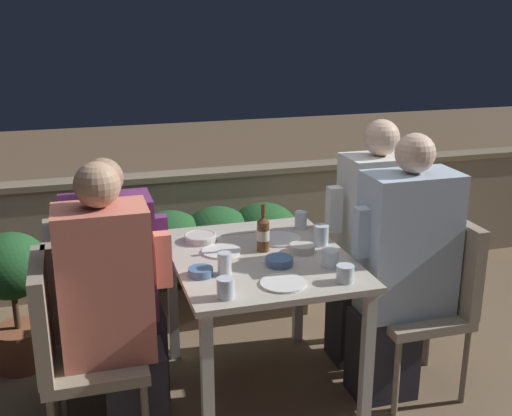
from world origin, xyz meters
TOP-DOWN VIEW (x-y plane):
  - ground_plane at (0.00, 0.00)m, footprint 16.00×16.00m
  - parapet_wall at (0.00, 1.48)m, footprint 9.00×0.18m
  - dining_table at (0.00, 0.00)m, footprint 0.84×1.02m
  - planter_hedge at (-0.01, 0.92)m, footprint 1.10×0.47m
  - chair_left_near at (-0.92, -0.21)m, footprint 0.44×0.44m
  - person_coral_top at (-0.72, -0.21)m, footprint 0.48×0.26m
  - chair_left_far at (-0.88, 0.16)m, footprint 0.44×0.44m
  - person_purple_stripe at (-0.68, 0.16)m, footprint 0.50×0.26m
  - chair_right_near at (0.87, -0.19)m, footprint 0.44×0.44m
  - person_blue_shirt at (0.67, -0.19)m, footprint 0.51×0.26m
  - chair_right_far at (0.88, 0.18)m, footprint 0.44×0.44m
  - person_white_polo at (0.68, 0.18)m, footprint 0.47×0.26m
  - beer_bottle at (0.03, 0.06)m, footprint 0.06×0.06m
  - plate_0 at (0.00, -0.35)m, footprint 0.20×0.20m
  - plate_1 at (0.16, 0.18)m, footprint 0.23×0.23m
  - plate_2 at (-0.17, 0.10)m, footprint 0.20×0.20m
  - bowl_0 at (0.21, -0.01)m, footprint 0.13×0.13m
  - bowl_1 at (0.05, -0.14)m, footprint 0.13×0.13m
  - bowl_2 at (-0.33, -0.16)m, footprint 0.11×0.11m
  - bowl_3 at (-0.24, 0.28)m, footprint 0.16×0.16m
  - glass_cup_0 at (-0.27, -0.41)m, footprint 0.08×0.08m
  - glass_cup_1 at (0.34, 0.06)m, footprint 0.08×0.08m
  - glass_cup_2 at (0.32, 0.32)m, footprint 0.07×0.07m
  - glass_cup_3 at (0.27, -0.40)m, footprint 0.08×0.08m
  - glass_cup_4 at (-0.22, -0.17)m, footprint 0.06×0.06m
  - glass_cup_5 at (0.27, -0.22)m, footprint 0.08×0.08m
  - fork_0 at (-0.02, 0.33)m, footprint 0.17×0.02m
  - potted_plant at (-1.20, 0.62)m, footprint 0.40×0.40m

SIDE VIEW (x-z plane):
  - ground_plane at x=0.00m, z-range 0.00..0.00m
  - planter_hedge at x=-0.01m, z-range 0.04..0.76m
  - parapet_wall at x=0.00m, z-range 0.01..0.83m
  - potted_plant at x=-1.20m, z-range 0.09..0.87m
  - chair_left_near at x=-0.92m, z-range 0.09..1.01m
  - chair_left_far at x=-0.88m, z-range 0.09..1.01m
  - chair_right_near at x=0.87m, z-range 0.09..1.01m
  - chair_right_far at x=0.88m, z-range 0.09..1.01m
  - person_purple_stripe at x=-0.68m, z-range 0.00..1.26m
  - dining_table at x=0.00m, z-range 0.28..1.04m
  - person_coral_top at x=-0.72m, z-range 0.01..1.33m
  - person_blue_shirt at x=0.67m, z-range 0.00..1.36m
  - person_white_polo at x=0.68m, z-range 0.01..1.37m
  - fork_0 at x=-0.02m, z-range 0.76..0.77m
  - plate_0 at x=0.00m, z-range 0.76..0.77m
  - plate_1 at x=0.16m, z-range 0.76..0.77m
  - plate_2 at x=-0.17m, z-range 0.76..0.77m
  - bowl_3 at x=-0.24m, z-range 0.76..0.80m
  - bowl_2 at x=-0.33m, z-range 0.76..0.80m
  - bowl_0 at x=0.21m, z-range 0.76..0.80m
  - bowl_1 at x=0.05m, z-range 0.76..0.80m
  - glass_cup_3 at x=0.27m, z-range 0.76..0.84m
  - glass_cup_5 at x=0.27m, z-range 0.76..0.84m
  - glass_cup_0 at x=-0.27m, z-range 0.76..0.85m
  - glass_cup_2 at x=0.32m, z-range 0.76..0.85m
  - glass_cup_1 at x=0.34m, z-range 0.76..0.86m
  - glass_cup_4 at x=-0.22m, z-range 0.76..0.86m
  - beer_bottle at x=0.03m, z-range 0.73..0.97m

